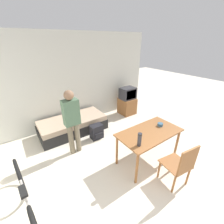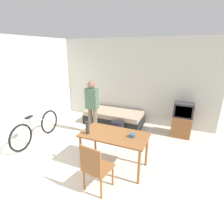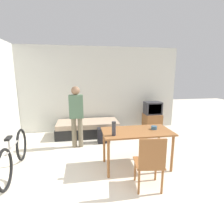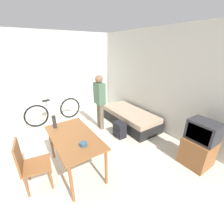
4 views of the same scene
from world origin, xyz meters
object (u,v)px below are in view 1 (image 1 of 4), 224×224
object	(u,v)px
person_standing	(72,119)
thermos_flask	(140,139)
wooden_chair	(181,164)
mate_bowl	(160,125)
tv	(127,102)
dining_table	(149,135)
daybed	(73,125)
bicycle	(27,201)
backpack	(97,132)

from	to	relation	value
person_standing	thermos_flask	xyz separation A→B (m)	(0.69, -1.39, 0.00)
wooden_chair	mate_bowl	size ratio (longest dim) A/B	7.97
tv	thermos_flask	size ratio (longest dim) A/B	3.76
mate_bowl	dining_table	bearing A→B (deg)	-175.28
tv	mate_bowl	distance (m)	2.25
daybed	wooden_chair	world-z (taller)	wooden_chair
bicycle	person_standing	xyz separation A→B (m)	(1.15, 1.01, 0.54)
bicycle	person_standing	bearing A→B (deg)	41.40
tv	backpack	world-z (taller)	tv
person_standing	dining_table	bearing A→B (deg)	-45.35
tv	person_standing	distance (m)	2.59
dining_table	wooden_chair	size ratio (longest dim) A/B	1.45
thermos_flask	backpack	xyz separation A→B (m)	(0.01, 1.58, -0.70)
backpack	tv	bearing A→B (deg)	22.67
tv	person_standing	size ratio (longest dim) A/B	0.63
daybed	bicycle	bearing A→B (deg)	-127.60
dining_table	backpack	size ratio (longest dim) A/B	3.31
wooden_chair	thermos_flask	world-z (taller)	thermos_flask
dining_table	backpack	bearing A→B (deg)	109.40
daybed	backpack	xyz separation A→B (m)	(0.40, -0.68, -0.01)
dining_table	bicycle	distance (m)	2.37
daybed	person_standing	xyz separation A→B (m)	(-0.30, -0.87, 0.68)
dining_table	mate_bowl	xyz separation A→B (m)	(0.37, 0.03, 0.12)
person_standing	mate_bowl	size ratio (longest dim) A/B	13.40
daybed	tv	bearing A→B (deg)	0.75
tv	wooden_chair	bearing A→B (deg)	-113.17
person_standing	daybed	bearing A→B (deg)	71.03
daybed	tv	distance (m)	2.11
person_standing	tv	bearing A→B (deg)	20.51
bicycle	dining_table	bearing A→B (deg)	-4.58
bicycle	mate_bowl	size ratio (longest dim) A/B	14.94
tv	thermos_flask	distance (m)	2.88
dining_table	wooden_chair	distance (m)	0.79
tv	backpack	size ratio (longest dim) A/B	2.40
wooden_chair	bicycle	size ratio (longest dim) A/B	0.53
daybed	dining_table	world-z (taller)	dining_table
daybed	backpack	distance (m)	0.79
dining_table	mate_bowl	size ratio (longest dim) A/B	11.59
wooden_chair	thermos_flask	xyz separation A→B (m)	(-0.47, 0.58, 0.39)
tv	person_standing	world-z (taller)	person_standing
bicycle	mate_bowl	xyz separation A→B (m)	(2.70, -0.16, 0.44)
daybed	backpack	world-z (taller)	daybed
tv	dining_table	world-z (taller)	tv
wooden_chair	thermos_flask	distance (m)	0.84
daybed	thermos_flask	distance (m)	2.39
thermos_flask	mate_bowl	size ratio (longest dim) A/B	2.23
tv	thermos_flask	world-z (taller)	thermos_flask
tv	backpack	distance (m)	1.85
person_standing	backpack	distance (m)	1.00
dining_table	bicycle	world-z (taller)	bicycle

